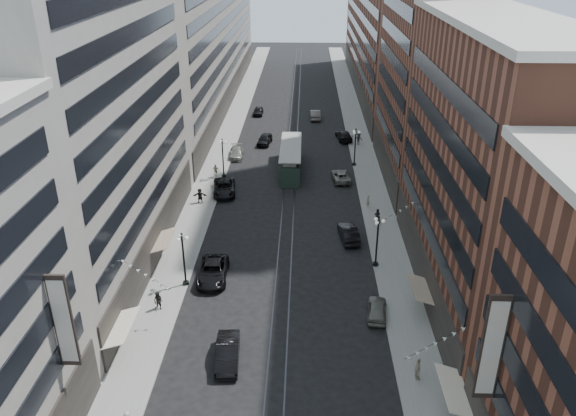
# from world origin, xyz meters

# --- Properties ---
(ground) EXTENTS (220.00, 220.00, 0.00)m
(ground) POSITION_xyz_m (0.00, 60.00, 0.00)
(ground) COLOR black
(ground) RESTS_ON ground
(sidewalk_west) EXTENTS (4.00, 180.00, 0.15)m
(sidewalk_west) POSITION_xyz_m (-11.00, 70.00, 0.07)
(sidewalk_west) COLOR gray
(sidewalk_west) RESTS_ON ground
(sidewalk_east) EXTENTS (4.00, 180.00, 0.15)m
(sidewalk_east) POSITION_xyz_m (11.00, 70.00, 0.07)
(sidewalk_east) COLOR gray
(sidewalk_east) RESTS_ON ground
(rail_west) EXTENTS (0.12, 180.00, 0.02)m
(rail_west) POSITION_xyz_m (-0.70, 70.00, 0.01)
(rail_west) COLOR #2D2D33
(rail_west) RESTS_ON ground
(rail_east) EXTENTS (0.12, 180.00, 0.02)m
(rail_east) POSITION_xyz_m (0.70, 70.00, 0.01)
(rail_east) COLOR #2D2D33
(rail_east) RESTS_ON ground
(building_west_mid) EXTENTS (8.00, 36.00, 28.00)m
(building_west_mid) POSITION_xyz_m (-17.00, 33.00, 14.00)
(building_west_mid) COLOR gray
(building_west_mid) RESTS_ON ground
(building_west_far) EXTENTS (8.00, 90.00, 26.00)m
(building_west_far) POSITION_xyz_m (-17.00, 96.00, 13.00)
(building_west_far) COLOR gray
(building_west_far) RESTS_ON ground
(building_east_mid) EXTENTS (8.00, 30.00, 24.00)m
(building_east_mid) POSITION_xyz_m (17.00, 28.00, 12.00)
(building_east_mid) COLOR brown
(building_east_mid) RESTS_ON ground
(building_east_tower) EXTENTS (8.00, 26.00, 42.00)m
(building_east_tower) POSITION_xyz_m (17.00, 56.00, 21.00)
(building_east_tower) COLOR brown
(building_east_tower) RESTS_ON ground
(building_east_far) EXTENTS (8.00, 72.00, 24.00)m
(building_east_far) POSITION_xyz_m (17.00, 105.00, 12.00)
(building_east_far) COLOR brown
(building_east_far) RESTS_ON ground
(lamppost_sw_far) EXTENTS (1.03, 1.14, 5.52)m
(lamppost_sw_far) POSITION_xyz_m (-9.20, 28.00, 3.10)
(lamppost_sw_far) COLOR black
(lamppost_sw_far) RESTS_ON sidewalk_west
(lamppost_sw_mid) EXTENTS (1.03, 1.14, 5.52)m
(lamppost_sw_mid) POSITION_xyz_m (-9.20, 55.00, 3.10)
(lamppost_sw_mid) COLOR black
(lamppost_sw_mid) RESTS_ON sidewalk_west
(lamppost_se_far) EXTENTS (1.03, 1.14, 5.52)m
(lamppost_se_far) POSITION_xyz_m (9.20, 32.00, 3.10)
(lamppost_se_far) COLOR black
(lamppost_se_far) RESTS_ON sidewalk_east
(lamppost_se_mid) EXTENTS (1.03, 1.14, 5.52)m
(lamppost_se_mid) POSITION_xyz_m (9.20, 60.00, 3.10)
(lamppost_se_mid) COLOR black
(lamppost_se_mid) RESTS_ON sidewalk_east
(streetcar) EXTENTS (2.90, 13.10, 3.62)m
(streetcar) POSITION_xyz_m (0.00, 58.02, 1.67)
(streetcar) COLOR #1F3127
(streetcar) RESTS_ON ground
(car_2) EXTENTS (2.99, 6.10, 1.67)m
(car_2) POSITION_xyz_m (-6.80, 29.24, 0.83)
(car_2) COLOR black
(car_2) RESTS_ON ground
(car_4) EXTENTS (2.20, 4.33, 1.41)m
(car_4) POSITION_xyz_m (8.40, 23.73, 0.71)
(car_4) COLOR #626157
(car_4) RESTS_ON ground
(car_5) EXTENTS (2.09, 5.10, 1.65)m
(car_5) POSITION_xyz_m (-3.86, 17.49, 0.82)
(car_5) COLOR black
(car_5) RESTS_ON ground
(pedestrian_2) EXTENTS (0.94, 0.71, 1.72)m
(pedestrian_2) POSITION_xyz_m (-10.81, 23.93, 1.01)
(pedestrian_2) COLOR black
(pedestrian_2) RESTS_ON sidewalk_west
(pedestrian_4) EXTENTS (0.52, 1.12, 1.89)m
(pedestrian_4) POSITION_xyz_m (10.50, 15.86, 1.10)
(pedestrian_4) COLOR #B9B39A
(pedestrian_4) RESTS_ON sidewalk_east
(car_7) EXTENTS (3.50, 6.29, 1.66)m
(car_7) POSITION_xyz_m (-8.40, 49.56, 0.83)
(car_7) COLOR black
(car_7) RESTS_ON ground
(car_8) EXTENTS (2.29, 5.03, 1.43)m
(car_8) POSITION_xyz_m (-8.40, 63.16, 0.71)
(car_8) COLOR slate
(car_8) RESTS_ON ground
(car_9) EXTENTS (1.81, 4.31, 1.46)m
(car_9) POSITION_xyz_m (-6.86, 86.25, 0.73)
(car_9) COLOR black
(car_9) RESTS_ON ground
(car_10) EXTENTS (2.34, 5.14, 1.64)m
(car_10) POSITION_xyz_m (6.86, 37.57, 0.82)
(car_10) COLOR black
(car_10) RESTS_ON ground
(car_11) EXTENTS (2.79, 5.15, 1.37)m
(car_11) POSITION_xyz_m (6.93, 54.40, 0.69)
(car_11) COLOR slate
(car_11) RESTS_ON ground
(car_12) EXTENTS (2.87, 5.58, 1.55)m
(car_12) POSITION_xyz_m (8.40, 71.84, 0.77)
(car_12) COLOR black
(car_12) RESTS_ON ground
(car_13) EXTENTS (2.56, 4.99, 1.63)m
(car_13) POSITION_xyz_m (-4.50, 69.31, 0.81)
(car_13) COLOR black
(car_13) RESTS_ON ground
(car_14) EXTENTS (1.91, 5.17, 1.69)m
(car_14) POSITION_xyz_m (3.84, 83.79, 0.84)
(car_14) COLOR #625E57
(car_14) RESTS_ON ground
(pedestrian_5) EXTENTS (1.76, 0.66, 1.86)m
(pedestrian_5) POSITION_xyz_m (-11.00, 46.43, 1.08)
(pedestrian_5) COLOR black
(pedestrian_5) RESTS_ON sidewalk_west
(pedestrian_6) EXTENTS (1.15, 0.66, 1.85)m
(pedestrian_6) POSITION_xyz_m (-10.26, 54.93, 1.07)
(pedestrian_6) COLOR #B8AE99
(pedestrian_6) RESTS_ON sidewalk_west
(pedestrian_7) EXTENTS (0.89, 0.71, 1.61)m
(pedestrian_7) POSITION_xyz_m (10.44, 41.79, 0.95)
(pedestrian_7) COLOR black
(pedestrian_7) RESTS_ON sidewalk_east
(pedestrian_8) EXTENTS (0.71, 0.65, 1.62)m
(pedestrian_8) POSITION_xyz_m (9.76, 45.84, 0.96)
(pedestrian_8) COLOR #ABA68E
(pedestrian_8) RESTS_ON sidewalk_east
(pedestrian_9) EXTENTS (1.23, 0.55, 1.88)m
(pedestrian_9) POSITION_xyz_m (10.56, 69.23, 1.09)
(pedestrian_9) COLOR black
(pedestrian_9) RESTS_ON sidewalk_east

